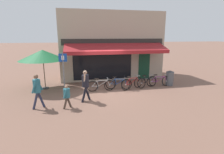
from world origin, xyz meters
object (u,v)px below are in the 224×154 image
Objects in this scene: bicycle_blue at (118,84)px; bicycle_red at (132,83)px; pedestrian_adult at (85,83)px; cafe_parasol at (43,55)px; pedestrian_second_adult at (37,88)px; litter_bin at (170,78)px; bicycle_purple at (159,81)px; bicycle_silver at (101,85)px; bicycle_black at (147,82)px; parking_sign at (64,70)px; pedestrian_child at (67,95)px.

bicycle_blue is 1.00× the size of bicycle_red.
pedestrian_adult is 3.86m from cafe_parasol.
pedestrian_second_adult is at bearing -137.85° from bicycle_blue.
cafe_parasol is at bearing 173.78° from litter_bin.
pedestrian_second_adult reaches higher than litter_bin.
pedestrian_adult is (-4.99, -1.80, 0.64)m from bicycle_purple.
bicycle_silver is 1.68× the size of litter_bin.
bicycle_black is at bearing -175.65° from bicycle_purple.
bicycle_red is 3.45m from pedestrian_adult.
bicycle_black is 6.87m from cafe_parasol.
parking_sign is at bearing -53.33° from cafe_parasol.
bicycle_silver is 1.06× the size of pedestrian_second_adult.
parking_sign is (-6.10, -0.81, 1.14)m from bicycle_purple.
bicycle_red is 1.12m from bicycle_black.
bicycle_red is 1.59× the size of litter_bin.
bicycle_black is 1.58× the size of litter_bin.
bicycle_blue is at bearing -177.30° from litter_bin.
bicycle_blue is 1.46× the size of pedestrian_child.
litter_bin is at bearing -158.38° from pedestrian_child.
litter_bin is 0.42× the size of parking_sign.
bicycle_red is 5.86m from cafe_parasol.
pedestrian_adult is at bearing -162.20° from litter_bin.
bicycle_black is at bearing -163.78° from pedestrian_second_adult.
pedestrian_adult reaches higher than bicycle_blue.
bicycle_red reaches higher than bicycle_silver.
bicycle_red is 2.82m from litter_bin.
bicycle_red is 1.01× the size of bicycle_black.
bicycle_black is at bearing -168.37° from pedestrian_adult.
bicycle_purple is 0.61× the size of cafe_parasol.
parking_sign is 2.31m from cafe_parasol.
parking_sign is at bearing 166.77° from bicycle_black.
litter_bin is (0.83, 0.07, 0.16)m from bicycle_purple.
pedestrian_adult is 0.67× the size of parking_sign.
pedestrian_child reaches higher than bicycle_black.
bicycle_blue is 5.04m from cafe_parasol.
pedestrian_child reaches higher than bicycle_red.
bicycle_purple is at bearing -7.42° from cafe_parasol.
bicycle_blue is at bearing -176.68° from bicycle_purple.
bicycle_purple is (3.98, 0.28, -0.00)m from bicycle_silver.
bicycle_blue is 3.93m from pedestrian_child.
bicycle_silver is at bearing -155.60° from bicycle_blue.
cafe_parasol reaches higher than pedestrian_child.
pedestrian_child reaches higher than bicycle_silver.
bicycle_silver reaches higher than bicycle_purple.
pedestrian_second_adult is (-2.24, -0.47, -0.01)m from pedestrian_adult.
pedestrian_second_adult reaches higher than bicycle_purple.
bicycle_purple is 6.43m from pedestrian_child.
bicycle_red is 5.66m from pedestrian_second_adult.
bicycle_black is 1.70m from litter_bin.
litter_bin reaches higher than bicycle_purple.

